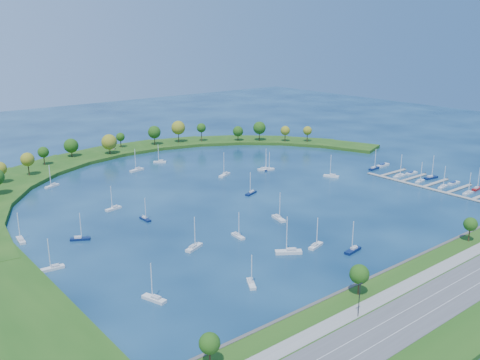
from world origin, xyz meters
TOP-DOWN VIEW (x-y plane):
  - ground at (0.00, 0.00)m, footprint 700.00×700.00m
  - south_shoreline at (0.03, -122.88)m, footprint 420.00×43.10m
  - breakwater at (-46.33, 48.72)m, footprint 286.74×247.64m
  - breakwater_trees at (-13.21, 88.66)m, footprint 238.05×96.71m
  - harbor_tower at (-10.30, 118.78)m, footprint 2.60×2.60m
  - dock_system at (85.30, -61.00)m, footprint 24.28×82.00m
  - moored_boat_0 at (-105.01, 3.02)m, footprint 2.94×8.03m
  - moored_boat_1 at (-20.99, -72.05)m, footprint 8.10×4.14m
  - moored_boat_2 at (-20.61, 67.37)m, footprint 9.23×4.45m
  - moored_boat_3 at (-86.78, -9.91)m, footprint 7.57×5.50m
  - moored_boat_4 at (-59.11, -79.73)m, footprint 5.40×7.31m
  - moored_boat_5 at (-32.83, -69.82)m, footprint 9.51×7.80m
  - moored_boat_6 at (37.45, 22.49)m, footprint 8.81×4.99m
  - moored_boat_7 at (-56.36, -6.36)m, footprint 2.05×6.88m
  - moored_boat_8 at (12.06, 27.19)m, footprint 9.44×6.15m
  - moored_boat_9 at (-69.76, 66.74)m, footprint 8.24×5.00m
  - moored_boat_10 at (38.43, 22.27)m, footprint 5.97×5.76m
  - moored_boat_11 at (-57.28, -44.71)m, footprint 8.73×5.42m
  - moored_boat_12 at (-0.50, 75.76)m, footprint 7.33×6.49m
  - moored_boat_13 at (56.37, -11.57)m, footprint 6.01×8.60m
  - moored_boat_14 at (2.13, -7.15)m, footprint 8.04×4.57m
  - moored_boat_15 at (-88.13, -68.93)m, footprint 4.75×8.53m
  - moored_boat_16 at (-104.24, -28.83)m, footprint 7.92×2.97m
  - moored_boat_17 at (-13.41, -83.45)m, footprint 8.48×3.44m
  - moored_boat_18 at (-11.80, -41.96)m, footprint 4.20×8.77m
  - moored_boat_19 at (-37.51, -46.17)m, footprint 2.64×7.35m
  - moored_boat_20 at (-60.92, 14.40)m, footprint 7.91×3.40m
  - moored_boat_21 at (38.95, 20.96)m, footprint 7.62×3.28m
  - docked_boat_2 at (85.53, -74.48)m, footprint 7.47×2.25m
  - docked_boat_3 at (96.03, -73.67)m, footprint 7.97×2.81m
  - docked_boat_4 at (85.53, -61.00)m, footprint 7.92×3.21m
  - docked_boat_5 at (95.98, -61.12)m, footprint 8.30×2.66m
  - docked_boat_6 at (85.53, -47.78)m, footprint 7.61×3.08m
  - docked_boat_7 at (96.01, -47.75)m, footprint 9.10×3.71m
  - docked_boat_8 at (85.51, -34.96)m, footprint 8.64×2.56m
  - docked_boat_9 at (95.98, -35.66)m, footprint 8.41×2.71m
  - docked_boat_10 at (87.92, -16.18)m, footprint 8.43×3.12m
  - docked_boat_11 at (97.86, -15.08)m, footprint 9.95×3.40m

SIDE VIEW (x-z plane):
  - ground at x=0.00m, z-range 0.00..0.00m
  - dock_system at x=85.30m, z-range -0.45..1.15m
  - docked_boat_5 at x=95.98m, z-range -0.22..1.45m
  - docked_boat_9 at x=95.98m, z-range -0.23..1.47m
  - docked_boat_11 at x=97.86m, z-range -0.26..1.73m
  - moored_boat_10 at x=38.43m, z-range -3.92..5.61m
  - moored_boat_7 at x=-56.36m, z-range -4.17..5.89m
  - moored_boat_19 at x=-37.51m, z-range -4.43..6.16m
  - moored_boat_4 at x=-59.11m, z-range -4.47..6.22m
  - moored_boat_21 at x=38.95m, z-range -4.55..6.30m
  - docked_boat_6 at x=85.53m, z-range -4.56..6.31m
  - docked_boat_2 at x=85.53m, z-range -4.58..6.33m
  - moored_boat_3 at x=-86.78m, z-range -4.63..6.39m
  - moored_boat_20 at x=-60.92m, z-range -4.74..6.51m
  - moored_boat_12 at x=-0.50m, z-range -4.76..6.53m
  - docked_boat_4 at x=85.53m, z-range -4.77..6.54m
  - moored_boat_16 at x=-104.24m, z-range -4.80..6.58m
  - moored_boat_14 at x=2.13m, z-range -4.81..6.59m
  - moored_boat_1 at x=-20.99m, z-range -4.84..6.62m
  - docked_boat_3 at x=96.03m, z-range -4.86..6.64m
  - moored_boat_0 at x=-105.01m, z-range -4.88..6.67m
  - moored_boat_9 at x=-69.76m, z-range -4.97..6.76m
  - moored_boat_15 at x=-88.13m, z-range -5.13..6.95m
  - moored_boat_17 at x=-13.41m, z-range -5.14..6.96m
  - docked_boat_10 at x=87.92m, z-range -5.14..6.96m
  - moored_boat_18 at x=-11.80m, z-range -5.29..7.13m
  - moored_boat_13 at x=56.37m, z-range -5.30..7.14m
  - moored_boat_11 at x=-57.28m, z-range -5.30..7.14m
  - moored_boat_6 at x=37.45m, z-range -5.32..7.16m
  - docked_boat_8 at x=85.51m, z-range -5.40..7.25m
  - docked_boat_7 at x=96.01m, z-range -5.56..7.43m
  - moored_boat_2 at x=-20.61m, z-range -5.60..7.48m
  - moored_boat_8 at x=12.06m, z-range -5.81..7.72m
  - moored_boat_5 at x=-32.83m, z-range -6.16..8.12m
  - breakwater at x=-46.33m, z-range -0.01..1.99m
  - south_shoreline at x=0.03m, z-range -4.80..6.80m
  - harbor_tower at x=-10.30m, z-range 2.05..6.03m
  - breakwater_trees at x=-13.21m, z-range 2.92..18.12m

